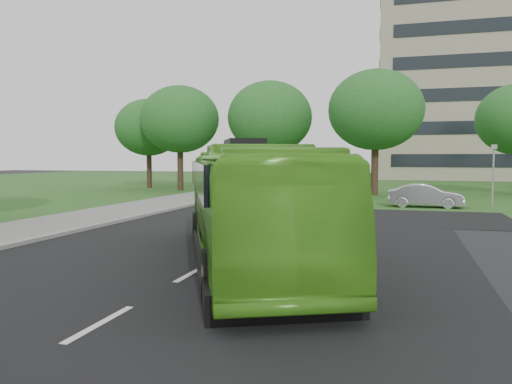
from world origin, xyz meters
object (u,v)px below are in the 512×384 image
tree_park_a (180,119)px  sedan (425,196)px  tree_park_b (270,117)px  tree_park_f (149,128)px  tree_park_c (376,110)px  bus (249,205)px  camera_pole (493,167)px

tree_park_a → sedan: bearing=-25.8°
sedan → tree_park_b: bearing=51.5°
tree_park_b → tree_park_f: bearing=170.0°
tree_park_c → tree_park_a: bearing=176.5°
tree_park_c → tree_park_f: size_ratio=1.14×
tree_park_f → bus: bearing=-57.2°
tree_park_f → sedan: bearing=-26.3°
bus → camera_pole: camera_pole is taller
tree_park_f → camera_pole: 30.33m
sedan → camera_pole: (3.69, 0.88, 1.65)m
tree_park_c → bus: size_ratio=0.83×
tree_park_b → tree_park_f: tree_park_b is taller
bus → camera_pole: size_ratio=3.17×
tree_park_b → sedan: bearing=-39.5°
tree_park_c → sedan: bearing=-68.9°
tree_park_b → tree_park_c: size_ratio=0.96×
tree_park_b → tree_park_f: 12.57m
tree_park_f → camera_pole: (28.00, -11.15, -3.35)m
tree_park_f → sedan: 27.58m
tree_park_a → camera_pole: (23.70, -8.82, -3.85)m
tree_park_a → bus: 31.18m
tree_park_c → camera_pole: size_ratio=2.63×
tree_park_b → sedan: size_ratio=2.20×
tree_park_a → tree_park_b: tree_park_b is taller
camera_pole → tree_park_f: bearing=161.7°
tree_park_f → sedan: tree_park_f is taller
tree_park_f → bus: tree_park_f is taller
bus → sedan: (5.31, 17.41, -0.91)m
tree_park_b → camera_pole: (15.63, -8.98, -3.86)m
tree_park_c → camera_pole: 11.29m
tree_park_f → camera_pole: bearing=-21.7°
tree_park_b → bus: size_ratio=0.80×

